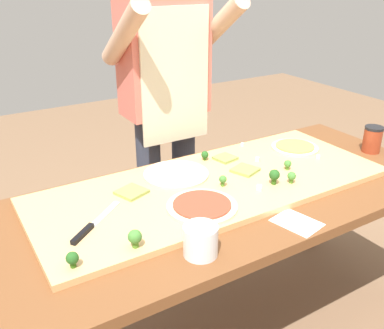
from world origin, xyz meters
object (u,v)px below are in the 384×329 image
object	(u,v)px
broccoli_floret_back_right	(292,176)
broccoli_floret_front_left	(274,175)
prep_table	(228,212)
cheese_crumble_d	(257,159)
broccoli_floret_front_mid	(223,180)
recipe_note	(297,222)
pizza_slice_far_left	(131,192)
pizza_slice_far_right	(225,158)
sauce_jar	(372,139)
broccoli_floret_center_right	(135,237)
pizza_whole_tomato_red	(202,206)
pizza_slice_near_right	(245,170)
cheese_crumble_a	(259,188)
pizza_whole_white_garlic	(176,174)
broccoli_floret_front_right	(287,164)
chefs_knife	(90,227)
broccoli_floret_center_left	(72,259)
cheese_crumble_b	(318,157)
cook_center	(166,93)
flour_cup	(201,242)
broccoli_floret_back_mid	(205,155)
pizza_whole_pesto_green	(295,147)
cheese_crumble_c	(242,144)

from	to	relation	value
broccoli_floret_back_right	broccoli_floret_front_left	distance (m)	0.07
prep_table	cheese_crumble_d	world-z (taller)	cheese_crumble_d
broccoli_floret_front_mid	recipe_note	xyz separation A→B (m)	(0.08, -0.32, -0.05)
pizza_slice_far_left	pizza_slice_far_right	world-z (taller)	same
sauce_jar	broccoli_floret_center_right	bearing A→B (deg)	-173.02
recipe_note	pizza_whole_tomato_red	bearing A→B (deg)	137.52
broccoli_floret_front_mid	pizza_slice_near_right	bearing A→B (deg)	21.35
cheese_crumble_a	sauce_jar	xyz separation A→B (m)	(0.73, 0.06, 0.03)
broccoli_floret_front_mid	recipe_note	world-z (taller)	broccoli_floret_front_mid
pizza_whole_white_garlic	pizza_slice_far_right	xyz separation A→B (m)	(0.27, 0.03, -0.00)
broccoli_floret_front_mid	broccoli_floret_front_right	xyz separation A→B (m)	(0.32, -0.01, -0.00)
chefs_knife	broccoli_floret_center_left	distance (m)	0.20
pizza_whole_tomato_red	broccoli_floret_center_left	bearing A→B (deg)	-169.36
broccoli_floret_front_right	sauce_jar	bearing A→B (deg)	-2.30
broccoli_floret_front_right	cheese_crumble_d	xyz separation A→B (m)	(-0.05, 0.13, -0.02)
cheese_crumble_b	cook_center	size ratio (longest dim) A/B	0.01
chefs_knife	flour_cup	bearing A→B (deg)	-48.00
pizza_whole_tomato_red	cheese_crumble_d	size ratio (longest dim) A/B	15.55
pizza_slice_far_left	broccoli_floret_back_mid	xyz separation A→B (m)	(0.40, 0.12, 0.02)
broccoli_floret_front_right	cook_center	xyz separation A→B (m)	(-0.26, 0.58, 0.21)
pizza_slice_far_left	broccoli_floret_back_right	distance (m)	0.62
prep_table	pizza_whole_tomato_red	size ratio (longest dim) A/B	7.26
pizza_whole_white_garlic	pizza_slice_far_right	bearing A→B (deg)	6.00
broccoli_floret_front_mid	pizza_whole_tomato_red	bearing A→B (deg)	-148.17
broccoli_floret_center_left	sauce_jar	world-z (taller)	sauce_jar
pizza_whole_tomato_red	cook_center	distance (m)	0.73
pizza_slice_far_left	recipe_note	xyz separation A→B (m)	(0.41, -0.45, -0.03)
broccoli_floret_center_left	cheese_crumble_b	xyz separation A→B (m)	(1.16, 0.19, -0.02)
sauce_jar	broccoli_floret_back_right	bearing A→B (deg)	-171.93
pizza_slice_far_left	broccoli_floret_back_mid	distance (m)	0.42
broccoli_floret_center_right	broccoli_floret_front_right	xyz separation A→B (m)	(0.78, 0.18, -0.01)
prep_table	broccoli_floret_back_mid	bearing A→B (deg)	77.16
pizza_whole_tomato_red	pizza_slice_far_right	distance (m)	0.44
pizza_whole_tomato_red	cheese_crumble_b	xyz separation A→B (m)	(0.67, 0.10, 0.00)
chefs_knife	cheese_crumble_d	size ratio (longest dim) A/B	14.22
pizza_whole_pesto_green	broccoli_floret_center_left	bearing A→B (deg)	-164.16
pizza_slice_far_left	broccoli_floret_front_mid	world-z (taller)	broccoli_floret_front_mid
pizza_whole_tomato_red	broccoli_floret_back_mid	xyz separation A→B (m)	(0.24, 0.35, 0.02)
cheese_crumble_a	cheese_crumble_b	distance (m)	0.43
pizza_whole_pesto_green	cheese_crumble_a	bearing A→B (deg)	-149.92
chefs_knife	cheese_crumble_a	bearing A→B (deg)	-6.74
broccoli_floret_front_left	cheese_crumble_c	bearing A→B (deg)	69.79
broccoli_floret_back_mid	broccoli_floret_front_left	world-z (taller)	broccoli_floret_front_left
chefs_knife	cheese_crumble_c	xyz separation A→B (m)	(0.86, 0.32, 0.00)
cheese_crumble_c	cook_center	xyz separation A→B (m)	(-0.26, 0.27, 0.22)
pizza_whole_white_garlic	cook_center	world-z (taller)	cook_center
flour_cup	broccoli_floret_back_right	bearing A→B (deg)	18.61
cheese_crumble_a	broccoli_floret_back_right	bearing A→B (deg)	-7.39
cheese_crumble_b	chefs_knife	bearing A→B (deg)	-178.80
pizza_whole_pesto_green	broccoli_floret_center_left	distance (m)	1.20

